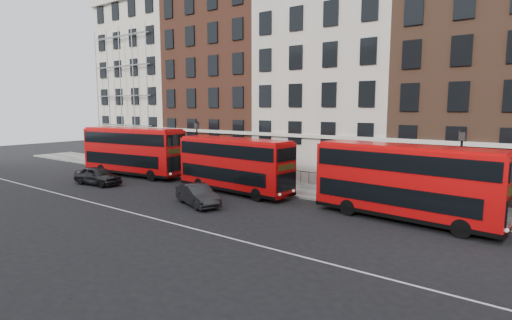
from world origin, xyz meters
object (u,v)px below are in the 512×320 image
Objects in this scene: bus_c at (405,181)px; car_rear at (98,176)px; bus_a at (133,150)px; bus_b at (234,164)px; car_front at (198,195)px.

bus_c is 2.36× the size of car_rear.
car_rear is (-24.49, -4.60, -1.62)m from bus_c.
car_rear is (1.29, -4.59, -1.72)m from bus_a.
car_rear is (-11.49, -4.60, -1.50)m from bus_b.
bus_a is 14.32m from car_front.
bus_b is at bearing 28.10° from car_front.
car_rear is at bearing -154.38° from bus_b.
bus_a is 5.07m from car_rear.
bus_b is 2.37× the size of car_front.
bus_a reaches higher than car_rear.
bus_a is 1.04× the size of bus_c.
bus_b reaches higher than car_rear.
bus_a is 1.10× the size of bus_b.
bus_a is 2.47× the size of car_rear.
car_rear reaches higher than car_front.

